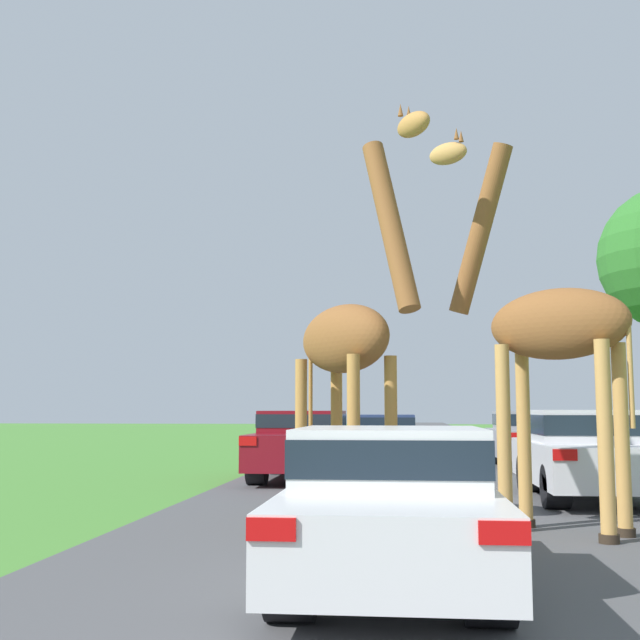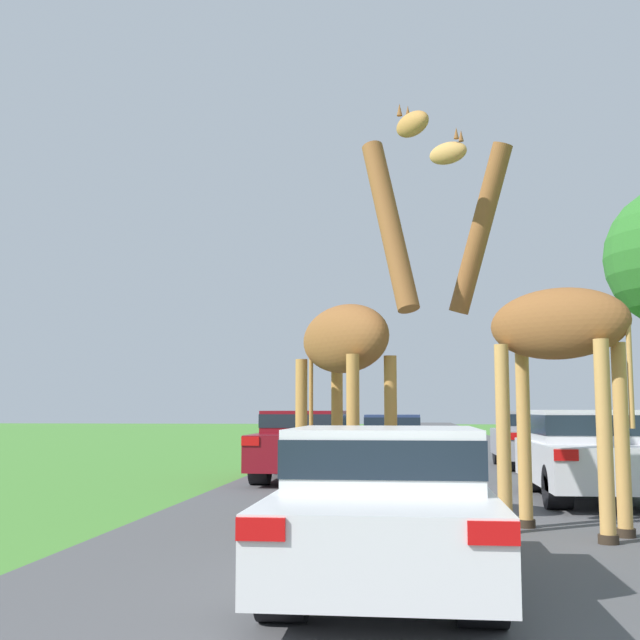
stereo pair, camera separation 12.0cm
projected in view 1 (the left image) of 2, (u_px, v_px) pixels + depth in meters
name	position (u px, v px, depth m)	size (l,w,h in m)	color
road	(415.00, 448.00, 30.63)	(8.05, 120.00, 0.00)	#4C4C4F
giraffe_near_road	(351.00, 339.00, 10.74)	(2.05, 2.39, 5.28)	#B77F3D
giraffe_companion	(548.00, 331.00, 9.79)	(2.46, 1.78, 5.24)	tan
car_lead_maroon	(391.00, 501.00, 6.76)	(1.71, 3.96, 1.32)	silver
car_queue_right	(388.00, 434.00, 25.81)	(1.94, 4.01, 1.30)	navy
car_queue_left	(587.00, 452.00, 13.16)	(1.87, 4.24, 1.46)	silver
car_far_ahead	(303.00, 442.00, 17.03)	(1.87, 4.54, 1.44)	maroon
car_verge_right	(530.00, 437.00, 20.40)	(1.85, 4.15, 1.43)	gray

